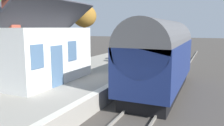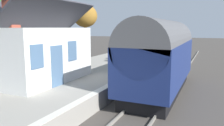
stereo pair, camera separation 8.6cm
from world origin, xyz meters
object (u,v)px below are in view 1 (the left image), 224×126
planter_edge_far (141,59)px  planter_bench_left (112,58)px  station_building (38,52)px  bench_mid_platform (139,51)px  station_sign_board (137,49)px  planter_edge_near (112,56)px  lamp_post_platform (147,35)px  tree_distant (84,17)px  train (160,56)px

planter_edge_far → planter_bench_left: (0.60, 2.95, -0.12)m
station_building → bench_mid_platform: size_ratio=4.37×
bench_mid_platform → station_sign_board: station_sign_board is taller
station_sign_board → planter_bench_left: bearing=86.5°
planter_bench_left → station_sign_board: station_sign_board is taller
planter_edge_far → planter_edge_near: planter_edge_far is taller
lamp_post_platform → tree_distant: 9.04m
station_building → planter_edge_near: (9.96, -0.20, -1.36)m
planter_edge_far → tree_distant: tree_distant is taller
planter_bench_left → planter_edge_near: bearing=22.1°
train → planter_bench_left: bearing=46.4°
planter_bench_left → lamp_post_platform: (2.23, -2.65, 2.04)m
lamp_post_platform → station_sign_board: (-2.38, 0.19, -1.16)m
bench_mid_platform → tree_distant: tree_distant is taller
station_sign_board → train: bearing=-149.3°
planter_bench_left → planter_edge_near: 1.58m
station_building → bench_mid_platform: 13.86m
station_sign_board → planter_edge_near: bearing=62.1°
train → planter_edge_far: size_ratio=10.79×
train → planter_edge_near: 9.04m
train → station_sign_board: bearing=30.7°
lamp_post_platform → station_sign_board: 2.66m
planter_edge_near → station_sign_board: size_ratio=0.64×
station_building → station_sign_board: station_building is taller
planter_bench_left → train: bearing=-133.6°
lamp_post_platform → tree_distant: (2.79, 8.38, 1.93)m
planter_edge_far → lamp_post_platform: lamp_post_platform is taller
planter_edge_far → tree_distant: size_ratio=0.13×
bench_mid_platform → planter_bench_left: (-5.20, 0.99, -0.17)m
bench_mid_platform → planter_edge_far: bearing=-161.3°
planter_bench_left → station_building: bearing=174.6°
bench_mid_platform → station_building: bearing=172.5°
train → planter_bench_left: size_ratio=12.67×
train → station_building: (-3.32, 6.24, 0.27)m
planter_edge_far → tree_distant: bearing=57.1°
planter_edge_near → station_sign_board: station_sign_board is taller
train → bench_mid_platform: bearing=23.2°
planter_edge_near → lamp_post_platform: bearing=-76.7°
bench_mid_platform → planter_edge_near: size_ratio=1.41×
planter_bench_left → station_sign_board: 2.62m
station_building → train: bearing=-62.0°
planter_edge_far → planter_edge_near: (2.07, 3.55, -0.16)m
station_building → planter_bench_left: size_ratio=8.60×
planter_bench_left → planter_edge_near: planter_bench_left is taller
planter_edge_far → station_sign_board: station_sign_board is taller
planter_bench_left → lamp_post_platform: 4.02m
planter_edge_near → bench_mid_platform: bearing=-23.0°
planter_bench_left → lamp_post_platform: bearing=-49.9°
bench_mid_platform → train: bearing=-156.8°
planter_edge_far → lamp_post_platform: 3.44m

